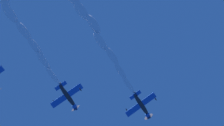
{
  "coord_description": "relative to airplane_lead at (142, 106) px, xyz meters",
  "views": [
    {
      "loc": [
        3.96,
        40.45,
        1.63
      ],
      "look_at": [
        8.45,
        8.4,
        79.24
      ],
      "focal_mm": 56.97,
      "sensor_mm": 36.0,
      "label": 1
    }
  ],
  "objects": [
    {
      "name": "smoke_trail_lead",
      "position": [
        8.95,
        20.63,
        2.3
      ],
      "size": [
        13.98,
        28.89,
        4.64
      ],
      "color": "white"
    },
    {
      "name": "airplane_left_wingman",
      "position": [
        17.41,
        5.45,
        -0.96
      ],
      "size": [
        8.33,
        7.81,
        3.44
      ],
      "color": "#232328"
    },
    {
      "name": "airplane_lead",
      "position": [
        0.0,
        0.0,
        0.0
      ],
      "size": [
        8.27,
        7.81,
        3.42
      ],
      "color": "#232328"
    },
    {
      "name": "smoke_trail_left_wingman",
      "position": [
        26.18,
        26.17,
        1.25
      ],
      "size": [
        13.49,
        29.57,
        4.91
      ],
      "color": "white"
    }
  ]
}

